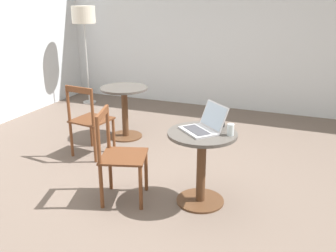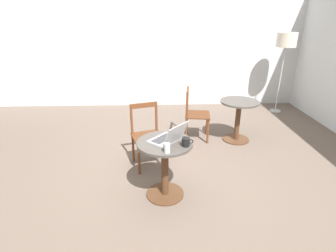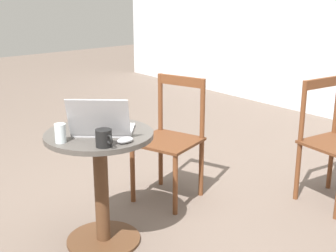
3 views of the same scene
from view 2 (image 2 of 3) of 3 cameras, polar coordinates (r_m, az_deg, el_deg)
The scene contains 11 objects.
ground_plane at distance 3.65m, azimuth 0.24°, elevation -10.98°, with size 16.00×16.00×0.00m, color #66564C.
wall_back at distance 6.31m, azimuth -1.06°, elevation 16.51°, with size 9.40×0.06×2.70m.
cafe_table_near at distance 3.07m, azimuth -0.69°, elevation -7.37°, with size 0.64×0.64×0.72m.
cafe_table_mid at distance 4.65m, azimuth 15.06°, elevation 2.53°, with size 0.64×0.64×0.72m.
chair_near_back at distance 3.75m, azimuth -4.56°, elevation -2.15°, with size 0.52×0.52×0.90m.
chair_mid_left at distance 4.59m, azimuth 5.90°, elevation 2.52°, with size 0.47×0.47×0.90m.
floor_lamp at distance 6.28m, azimuth 24.38°, elevation 16.27°, with size 0.41×0.41×1.73m.
laptop at distance 2.94m, azimuth 0.02°, elevation -2.58°, with size 0.48×0.48×0.24m.
mouse at distance 2.98m, azimuth 4.10°, elevation -2.99°, with size 0.06×0.10×0.03m.
mug at distance 2.86m, azimuth 3.93°, elevation -3.48°, with size 0.13×0.09×0.09m.
drinking_glass at distance 2.71m, azimuth -0.19°, elevation -4.83°, with size 0.06×0.06×0.11m.
Camera 2 is at (-0.13, -3.04, 2.02)m, focal length 28.00 mm.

